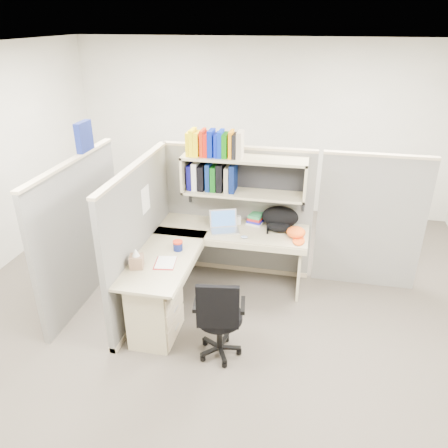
% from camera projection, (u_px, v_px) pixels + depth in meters
% --- Properties ---
extents(ground, '(6.00, 6.00, 0.00)m').
position_uv_depth(ground, '(222.00, 310.00, 4.87)').
color(ground, '#352E28').
rests_on(ground, ground).
extents(room_shell, '(6.00, 6.00, 6.00)m').
position_uv_depth(room_shell, '(222.00, 172.00, 4.17)').
color(room_shell, '#B6B2A4').
rests_on(room_shell, ground).
extents(cubicle, '(3.79, 1.84, 1.95)m').
position_uv_depth(cubicle, '(199.00, 217.00, 4.95)').
color(cubicle, '#5B5C57').
rests_on(cubicle, ground).
extents(desk, '(1.74, 1.75, 0.73)m').
position_uv_depth(desk, '(178.00, 287.00, 4.50)').
color(desk, '#9A8F6D').
rests_on(desk, ground).
extents(laptop, '(0.41, 0.41, 0.23)m').
position_uv_depth(laptop, '(225.00, 222.00, 4.97)').
color(laptop, '#AEAEB2').
rests_on(laptop, desk).
extents(backpack, '(0.47, 0.40, 0.25)m').
position_uv_depth(backpack, '(280.00, 219.00, 5.02)').
color(backpack, black).
rests_on(backpack, desk).
extents(orange_cap, '(0.28, 0.30, 0.12)m').
position_uv_depth(orange_cap, '(296.00, 232.00, 4.86)').
color(orange_cap, '#E85414').
rests_on(orange_cap, desk).
extents(snack_canister, '(0.11, 0.11, 0.10)m').
position_uv_depth(snack_canister, '(178.00, 245.00, 4.59)').
color(snack_canister, '#0E1855').
rests_on(snack_canister, desk).
extents(tissue_box, '(0.16, 0.16, 0.20)m').
position_uv_depth(tissue_box, '(136.00, 258.00, 4.25)').
color(tissue_box, '#8F6C51').
rests_on(tissue_box, desk).
extents(mouse, '(0.09, 0.06, 0.03)m').
position_uv_depth(mouse, '(244.00, 237.00, 4.85)').
color(mouse, '#8396BA').
rests_on(mouse, desk).
extents(paper_cup, '(0.08, 0.08, 0.09)m').
position_uv_depth(paper_cup, '(238.00, 220.00, 5.17)').
color(paper_cup, white).
rests_on(paper_cup, desk).
extents(book_stack, '(0.23, 0.27, 0.11)m').
position_uv_depth(book_stack, '(256.00, 218.00, 5.20)').
color(book_stack, slate).
rests_on(book_stack, desk).
extents(loose_paper, '(0.22, 0.27, 0.00)m').
position_uv_depth(loose_paper, '(166.00, 262.00, 4.38)').
color(loose_paper, white).
rests_on(loose_paper, desk).
extents(task_chair, '(0.50, 0.46, 0.91)m').
position_uv_depth(task_chair, '(219.00, 330.00, 4.07)').
color(task_chair, black).
rests_on(task_chair, ground).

